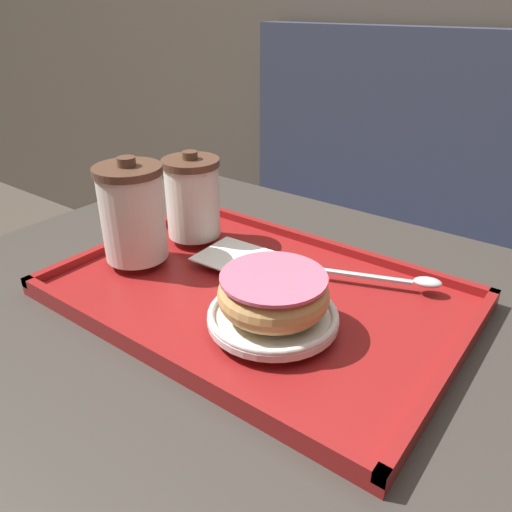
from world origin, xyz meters
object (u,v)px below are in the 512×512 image
at_px(donut_chocolate_glazed, 273,293).
at_px(spoon, 409,281).
at_px(coffee_cup_rear, 193,197).
at_px(coffee_cup_front, 133,212).

relative_size(donut_chocolate_glazed, spoon, 0.85).
xyz_separation_m(donut_chocolate_glazed, spoon, (0.09, 0.17, -0.03)).
xyz_separation_m(coffee_cup_rear, donut_chocolate_glazed, (0.23, -0.12, -0.02)).
relative_size(coffee_cup_front, donut_chocolate_glazed, 1.15).
xyz_separation_m(coffee_cup_rear, spoon, (0.32, 0.05, -0.06)).
relative_size(coffee_cup_rear, spoon, 0.89).
bearing_deg(coffee_cup_rear, donut_chocolate_glazed, -27.09).
distance_m(coffee_cup_rear, donut_chocolate_glazed, 0.26).
height_order(coffee_cup_front, spoon, coffee_cup_front).
bearing_deg(coffee_cup_rear, coffee_cup_front, -97.51).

